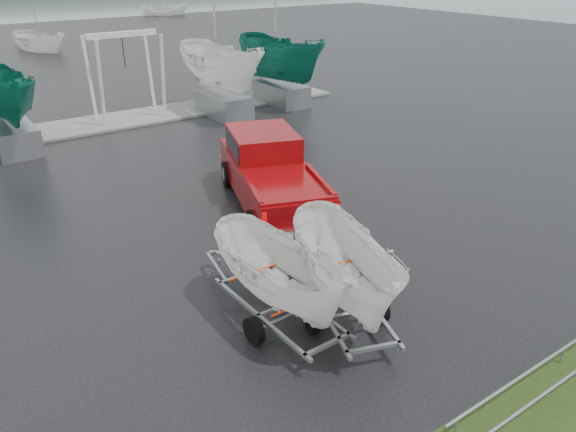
{
  "coord_description": "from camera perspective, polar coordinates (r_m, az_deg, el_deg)",
  "views": [
    {
      "loc": [
        -5.57,
        -13.35,
        7.42
      ],
      "look_at": [
        2.06,
        -2.58,
        1.2
      ],
      "focal_mm": 35.0,
      "sensor_mm": 36.0,
      "label": 1
    }
  ],
  "objects": [
    {
      "name": "trailer_hitched",
      "position": [
        11.41,
        6.19,
        0.49
      ],
      "size": [
        2.32,
        3.79,
        4.92
      ],
      "rotation": [
        0.0,
        0.0,
        -0.34
      ],
      "color": "gray",
      "rests_on": "ground"
    },
    {
      "name": "mast_rack_2",
      "position": [
        12.5,
        27.24,
        -12.46
      ],
      "size": [
        7.0,
        0.56,
        0.06
      ],
      "color": "gray",
      "rests_on": "ground"
    },
    {
      "name": "trailer_parked",
      "position": [
        11.26,
        -0.91,
        -0.45
      ],
      "size": [
        1.79,
        3.62,
        4.67
      ],
      "rotation": [
        0.0,
        0.0,
        0.02
      ],
      "color": "gray",
      "rests_on": "ground"
    },
    {
      "name": "keelboat_3",
      "position": [
        30.15,
        -0.72,
        18.71
      ],
      "size": [
        2.51,
        3.2,
        10.69
      ],
      "color": "gray",
      "rests_on": "ground"
    },
    {
      "name": "boat_hoist",
      "position": [
        28.33,
        -16.24,
        14.62
      ],
      "size": [
        3.3,
        2.18,
        4.12
      ],
      "color": "silver",
      "rests_on": "ground"
    },
    {
      "name": "pickup_truck",
      "position": [
        17.99,
        -1.93,
        4.78
      ],
      "size": [
        4.28,
        6.9,
        2.17
      ],
      "rotation": [
        0.0,
        0.0,
        -0.34
      ],
      "color": "maroon",
      "rests_on": "ground"
    },
    {
      "name": "keelboat_2",
      "position": [
        27.97,
        -6.89,
        17.92
      ],
      "size": [
        2.48,
        3.2,
        10.65
      ],
      "color": "gray",
      "rests_on": "ground"
    },
    {
      "name": "ground_plane",
      "position": [
        16.25,
        -11.24,
        -2.45
      ],
      "size": [
        120.0,
        120.0,
        0.0
      ],
      "primitive_type": "plane",
      "color": "black",
      "rests_on": "ground"
    },
    {
      "name": "moored_boat_2",
      "position": [
        53.02,
        -23.76,
        15.16
      ],
      "size": [
        3.1,
        3.15,
        11.37
      ],
      "rotation": [
        0.0,
        0.0,
        0.25
      ],
      "color": "white",
      "rests_on": "ground"
    },
    {
      "name": "moored_boat_3",
      "position": [
        79.14,
        -12.41,
        19.31
      ],
      "size": [
        2.92,
        2.88,
        10.99
      ],
      "rotation": [
        0.0,
        0.0,
        1.23
      ],
      "color": "white",
      "rests_on": "ground"
    },
    {
      "name": "dock",
      "position": [
        27.92,
        -22.72,
        7.97
      ],
      "size": [
        30.0,
        3.0,
        0.12
      ],
      "primitive_type": "cube",
      "color": "gray",
      "rests_on": "ground"
    }
  ]
}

